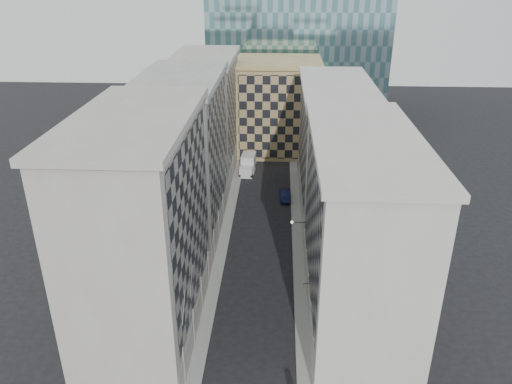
% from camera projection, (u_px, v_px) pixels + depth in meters
% --- Properties ---
extents(sidewalk_west, '(1.50, 100.00, 0.15)m').
position_uv_depth(sidewalk_west, '(224.00, 238.00, 71.63)').
color(sidewalk_west, gray).
rests_on(sidewalk_west, ground).
extents(sidewalk_east, '(1.50, 100.00, 0.15)m').
position_uv_depth(sidewalk_east, '(297.00, 240.00, 71.16)').
color(sidewalk_east, gray).
rests_on(sidewalk_east, ground).
extents(bldg_left_a, '(10.80, 22.80, 23.70)m').
position_uv_depth(bldg_left_a, '(145.00, 231.00, 49.73)').
color(bldg_left_a, '#9E988E').
rests_on(bldg_left_a, ground).
extents(bldg_left_b, '(10.80, 22.80, 22.70)m').
position_uv_depth(bldg_left_b, '(184.00, 157.00, 69.89)').
color(bldg_left_b, gray).
rests_on(bldg_left_b, ground).
extents(bldg_left_c, '(10.80, 22.80, 21.70)m').
position_uv_depth(bldg_left_c, '(206.00, 117.00, 90.05)').
color(bldg_left_c, '#9E988E').
rests_on(bldg_left_c, ground).
extents(bldg_right_a, '(10.80, 26.80, 20.70)m').
position_uv_depth(bldg_right_a, '(357.00, 229.00, 53.01)').
color(bldg_right_a, '#B4AFA5').
rests_on(bldg_right_a, ground).
extents(bldg_right_b, '(10.80, 28.80, 19.70)m').
position_uv_depth(bldg_right_b, '(334.00, 148.00, 77.70)').
color(bldg_right_b, '#B4AFA5').
rests_on(bldg_right_b, ground).
extents(tan_block, '(16.80, 14.80, 18.80)m').
position_uv_depth(tan_block, '(278.00, 106.00, 101.76)').
color(tan_block, '#A08954').
rests_on(tan_block, ground).
extents(church_tower, '(7.20, 7.20, 51.50)m').
position_uv_depth(church_tower, '(271.00, 9.00, 107.30)').
color(church_tower, '#2E2824').
rests_on(church_tower, ground).
extents(flagpoles_left, '(0.10, 6.33, 2.33)m').
position_uv_depth(flagpoles_left, '(188.00, 294.00, 46.57)').
color(flagpoles_left, gray).
rests_on(flagpoles_left, ground).
extents(bracket_lamp, '(1.98, 0.36, 0.36)m').
position_uv_depth(bracket_lamp, '(293.00, 222.00, 63.19)').
color(bracket_lamp, black).
rests_on(bracket_lamp, ground).
extents(box_truck, '(2.90, 6.21, 3.32)m').
position_uv_depth(box_truck, '(248.00, 165.00, 93.98)').
color(box_truck, silver).
rests_on(box_truck, ground).
extents(dark_car, '(1.90, 4.78, 1.55)m').
position_uv_depth(dark_car, '(285.00, 195.00, 83.27)').
color(dark_car, '#0E1234').
rests_on(dark_car, ground).
extents(shop_sign, '(0.72, 0.63, 0.71)m').
position_uv_depth(shop_sign, '(304.00, 286.00, 54.71)').
color(shop_sign, black).
rests_on(shop_sign, ground).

